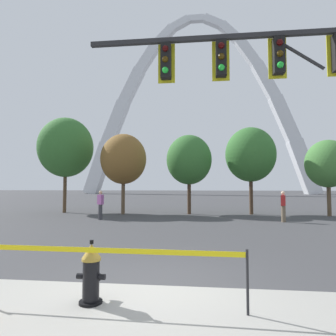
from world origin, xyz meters
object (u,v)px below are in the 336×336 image
object	(u,v)px
traffic_signal_gantry	(297,81)
pedestrian_standing_center	(100,205)
fire_hydrant	(91,273)
pedestrian_walking_left	(283,206)
monument_arch	(197,113)

from	to	relation	value
traffic_signal_gantry	pedestrian_standing_center	xyz separation A→B (m)	(-7.90, 8.45, -3.59)
fire_hydrant	traffic_signal_gantry	distance (m)	6.29
pedestrian_walking_left	pedestrian_standing_center	size ratio (longest dim) A/B	1.00
fire_hydrant	monument_arch	bearing A→B (deg)	89.33
traffic_signal_gantry	pedestrian_standing_center	world-z (taller)	traffic_signal_gantry
traffic_signal_gantry	monument_arch	world-z (taller)	monument_arch
fire_hydrant	traffic_signal_gantry	world-z (taller)	traffic_signal_gantry
monument_arch	pedestrian_walking_left	bearing A→B (deg)	-84.59
pedestrian_walking_left	pedestrian_standing_center	bearing A→B (deg)	-179.69
pedestrian_standing_center	traffic_signal_gantry	bearing A→B (deg)	-46.94
pedestrian_standing_center	pedestrian_walking_left	bearing A→B (deg)	0.31
traffic_signal_gantry	pedestrian_standing_center	distance (m)	12.11
traffic_signal_gantry	pedestrian_standing_center	bearing A→B (deg)	133.06
monument_arch	pedestrian_walking_left	xyz separation A→B (m)	(5.15, -54.40, -18.69)
pedestrian_walking_left	pedestrian_standing_center	world-z (taller)	same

